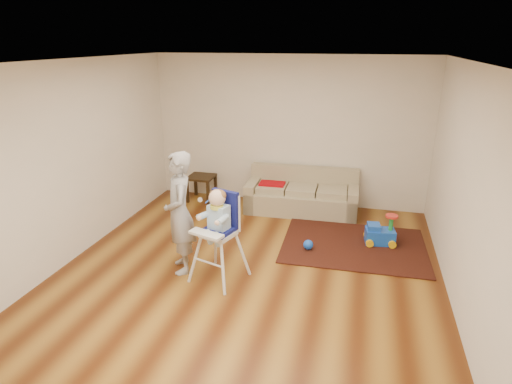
% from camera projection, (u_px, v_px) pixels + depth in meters
% --- Properties ---
extents(ground, '(5.50, 5.50, 0.00)m').
position_uv_depth(ground, '(249.00, 272.00, 5.71)').
color(ground, '#4D230B').
rests_on(ground, ground).
extents(room_envelope, '(5.04, 5.52, 2.72)m').
position_uv_depth(room_envelope, '(258.00, 126.00, 5.56)').
color(room_envelope, silver).
rests_on(room_envelope, ground).
extents(sofa, '(1.98, 0.86, 0.76)m').
position_uv_depth(sofa, '(302.00, 192.00, 7.60)').
color(sofa, gray).
rests_on(sofa, ground).
extents(side_table, '(0.48, 0.48, 0.48)m').
position_uv_depth(side_table, '(202.00, 188.00, 8.21)').
color(side_table, black).
rests_on(side_table, ground).
extents(area_rug, '(2.15, 1.64, 0.02)m').
position_uv_depth(area_rug, '(354.00, 245.00, 6.44)').
color(area_rug, black).
rests_on(area_rug, ground).
extents(ride_on_toy, '(0.46, 0.36, 0.47)m').
position_uv_depth(ride_on_toy, '(381.00, 229.00, 6.41)').
color(ride_on_toy, blue).
rests_on(ride_on_toy, area_rug).
extents(toy_ball, '(0.15, 0.15, 0.15)m').
position_uv_depth(toy_ball, '(308.00, 245.00, 6.27)').
color(toy_ball, blue).
rests_on(toy_ball, area_rug).
extents(high_chair, '(0.71, 0.71, 1.23)m').
position_uv_depth(high_chair, '(218.00, 237.00, 5.38)').
color(high_chair, silver).
rests_on(high_chair, ground).
extents(adult, '(0.63, 0.71, 1.63)m').
position_uv_depth(adult, '(180.00, 213.00, 5.53)').
color(adult, '#9B9B9E').
rests_on(adult, ground).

